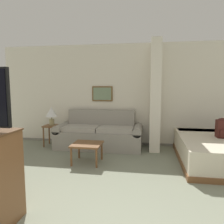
# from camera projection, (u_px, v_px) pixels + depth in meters

# --- Properties ---
(wall_back) EXTENTS (7.23, 0.16, 2.60)m
(wall_back) POSITION_uv_depth(u_px,v_px,m) (135.00, 95.00, 5.65)
(wall_back) COLOR silver
(wall_back) RESTS_ON ground_plane
(wall_partition_pillar) EXTENTS (0.24, 0.66, 2.60)m
(wall_partition_pillar) POSITION_uv_depth(u_px,v_px,m) (155.00, 96.00, 5.19)
(wall_partition_pillar) COLOR silver
(wall_partition_pillar) RESTS_ON ground_plane
(couch) EXTENTS (2.12, 0.84, 0.92)m
(couch) POSITION_uv_depth(u_px,v_px,m) (99.00, 134.00, 5.44)
(couch) COLOR gray
(couch) RESTS_ON ground_plane
(coffee_table) EXTENTS (0.57, 0.55, 0.40)m
(coffee_table) POSITION_uv_depth(u_px,v_px,m) (87.00, 146.00, 4.35)
(coffee_table) COLOR brown
(coffee_table) RESTS_ON ground_plane
(side_table) EXTENTS (0.38, 0.38, 0.54)m
(side_table) POSITION_uv_depth(u_px,v_px,m) (52.00, 129.00, 5.59)
(side_table) COLOR brown
(side_table) RESTS_ON ground_plane
(table_lamp) EXTENTS (0.29, 0.29, 0.46)m
(table_lamp) POSITION_uv_depth(u_px,v_px,m) (52.00, 113.00, 5.54)
(table_lamp) COLOR tan
(table_lamp) RESTS_ON side_table
(backpack) EXTENTS (0.26, 0.24, 0.39)m
(backpack) POSITION_uv_depth(u_px,v_px,m) (224.00, 128.00, 4.36)
(backpack) COLOR #471E19
(backpack) RESTS_ON bed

